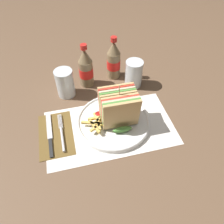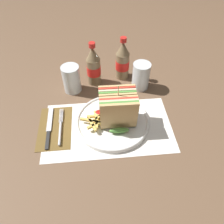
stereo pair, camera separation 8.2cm
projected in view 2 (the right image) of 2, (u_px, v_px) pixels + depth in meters
ground_plane at (105, 118)px, 0.85m from camera, size 4.00×4.00×0.00m
placemat at (108, 127)px, 0.82m from camera, size 0.47×0.27×0.00m
plate_main at (112, 121)px, 0.83m from camera, size 0.28×0.28×0.02m
club_sandwich at (118, 109)px, 0.77m from camera, size 0.13×0.12×0.17m
fries_pile at (97, 120)px, 0.80m from camera, size 0.11×0.10×0.02m
ketchup_blob at (99, 113)px, 0.84m from camera, size 0.03×0.03×0.01m
napkin at (55, 127)px, 0.82m from camera, size 0.12×0.21×0.00m
fork at (60, 129)px, 0.80m from camera, size 0.02×0.17×0.01m
knife at (49, 128)px, 0.81m from camera, size 0.02×0.20×0.00m
coke_bottle_near at (94, 67)px, 0.94m from camera, size 0.06×0.06×0.20m
coke_bottle_far at (123, 61)px, 0.97m from camera, size 0.06×0.06×0.20m
glass_near at (141, 77)px, 0.94m from camera, size 0.07×0.07×0.12m
glass_far at (72, 79)px, 0.92m from camera, size 0.07×0.07×0.12m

